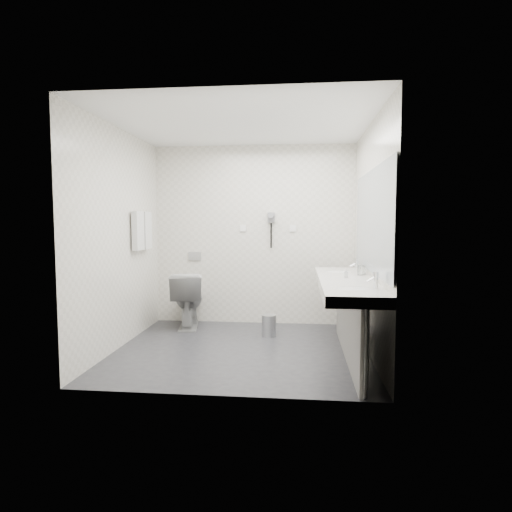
# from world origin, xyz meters

# --- Properties ---
(floor) EXTENTS (2.80, 2.80, 0.00)m
(floor) POSITION_xyz_m (0.00, 0.00, 0.00)
(floor) COLOR #2E2E34
(floor) RESTS_ON ground
(ceiling) EXTENTS (2.80, 2.80, 0.00)m
(ceiling) POSITION_xyz_m (0.00, 0.00, 2.50)
(ceiling) COLOR white
(ceiling) RESTS_ON wall_back
(wall_back) EXTENTS (2.80, 0.00, 2.80)m
(wall_back) POSITION_xyz_m (0.00, 1.30, 1.25)
(wall_back) COLOR white
(wall_back) RESTS_ON floor
(wall_front) EXTENTS (2.80, 0.00, 2.80)m
(wall_front) POSITION_xyz_m (0.00, -1.30, 1.25)
(wall_front) COLOR white
(wall_front) RESTS_ON floor
(wall_left) EXTENTS (0.00, 2.60, 2.60)m
(wall_left) POSITION_xyz_m (-1.40, 0.00, 1.25)
(wall_left) COLOR white
(wall_left) RESTS_ON floor
(wall_right) EXTENTS (0.00, 2.60, 2.60)m
(wall_right) POSITION_xyz_m (1.40, 0.00, 1.25)
(wall_right) COLOR white
(wall_right) RESTS_ON floor
(vanity_counter) EXTENTS (0.55, 2.20, 0.10)m
(vanity_counter) POSITION_xyz_m (1.12, -0.20, 0.80)
(vanity_counter) COLOR white
(vanity_counter) RESTS_ON floor
(vanity_panel) EXTENTS (0.03, 2.15, 0.75)m
(vanity_panel) POSITION_xyz_m (1.15, -0.20, 0.38)
(vanity_panel) COLOR gray
(vanity_panel) RESTS_ON floor
(vanity_post_near) EXTENTS (0.06, 0.06, 0.75)m
(vanity_post_near) POSITION_xyz_m (1.18, -1.24, 0.38)
(vanity_post_near) COLOR silver
(vanity_post_near) RESTS_ON floor
(vanity_post_far) EXTENTS (0.06, 0.06, 0.75)m
(vanity_post_far) POSITION_xyz_m (1.18, 0.84, 0.38)
(vanity_post_far) COLOR silver
(vanity_post_far) RESTS_ON floor
(mirror) EXTENTS (0.02, 2.20, 1.05)m
(mirror) POSITION_xyz_m (1.39, -0.20, 1.45)
(mirror) COLOR #B2BCC6
(mirror) RESTS_ON wall_right
(basin_near) EXTENTS (0.40, 0.31, 0.05)m
(basin_near) POSITION_xyz_m (1.12, -0.85, 0.83)
(basin_near) COLOR white
(basin_near) RESTS_ON vanity_counter
(basin_far) EXTENTS (0.40, 0.31, 0.05)m
(basin_far) POSITION_xyz_m (1.12, 0.45, 0.83)
(basin_far) COLOR white
(basin_far) RESTS_ON vanity_counter
(faucet_near) EXTENTS (0.04, 0.04, 0.15)m
(faucet_near) POSITION_xyz_m (1.32, -0.85, 0.92)
(faucet_near) COLOR silver
(faucet_near) RESTS_ON vanity_counter
(faucet_far) EXTENTS (0.04, 0.04, 0.15)m
(faucet_far) POSITION_xyz_m (1.32, 0.45, 0.92)
(faucet_far) COLOR silver
(faucet_far) RESTS_ON vanity_counter
(soap_bottle_a) EXTENTS (0.04, 0.04, 0.09)m
(soap_bottle_a) POSITION_xyz_m (1.14, -0.14, 0.90)
(soap_bottle_a) COLOR white
(soap_bottle_a) RESTS_ON vanity_counter
(glass_left) EXTENTS (0.07, 0.07, 0.11)m
(glass_left) POSITION_xyz_m (1.32, 0.10, 0.90)
(glass_left) COLOR silver
(glass_left) RESTS_ON vanity_counter
(glass_right) EXTENTS (0.06, 0.06, 0.11)m
(glass_right) POSITION_xyz_m (1.36, 0.15, 0.90)
(glass_right) COLOR silver
(glass_right) RESTS_ON vanity_counter
(toilet) EXTENTS (0.55, 0.81, 0.76)m
(toilet) POSITION_xyz_m (-0.87, 0.97, 0.38)
(toilet) COLOR white
(toilet) RESTS_ON floor
(flush_plate) EXTENTS (0.18, 0.02, 0.12)m
(flush_plate) POSITION_xyz_m (-0.85, 1.29, 0.95)
(flush_plate) COLOR #B2B5BA
(flush_plate) RESTS_ON wall_back
(pedal_bin) EXTENTS (0.21, 0.21, 0.26)m
(pedal_bin) POSITION_xyz_m (0.27, 0.60, 0.13)
(pedal_bin) COLOR #B2B5BA
(pedal_bin) RESTS_ON floor
(bin_lid) EXTENTS (0.18, 0.18, 0.02)m
(bin_lid) POSITION_xyz_m (0.27, 0.60, 0.26)
(bin_lid) COLOR #B2B5BA
(bin_lid) RESTS_ON pedal_bin
(towel_rail) EXTENTS (0.02, 0.62, 0.02)m
(towel_rail) POSITION_xyz_m (-1.35, 0.55, 1.55)
(towel_rail) COLOR silver
(towel_rail) RESTS_ON wall_left
(towel_near) EXTENTS (0.07, 0.24, 0.48)m
(towel_near) POSITION_xyz_m (-1.34, 0.41, 1.33)
(towel_near) COLOR white
(towel_near) RESTS_ON towel_rail
(towel_far) EXTENTS (0.07, 0.24, 0.48)m
(towel_far) POSITION_xyz_m (-1.34, 0.69, 1.33)
(towel_far) COLOR white
(towel_far) RESTS_ON towel_rail
(dryer_cradle) EXTENTS (0.10, 0.04, 0.14)m
(dryer_cradle) POSITION_xyz_m (0.25, 1.27, 1.50)
(dryer_cradle) COLOR gray
(dryer_cradle) RESTS_ON wall_back
(dryer_barrel) EXTENTS (0.08, 0.14, 0.08)m
(dryer_barrel) POSITION_xyz_m (0.25, 1.20, 1.53)
(dryer_barrel) COLOR gray
(dryer_barrel) RESTS_ON dryer_cradle
(dryer_cord) EXTENTS (0.02, 0.02, 0.35)m
(dryer_cord) POSITION_xyz_m (0.25, 1.26, 1.25)
(dryer_cord) COLOR black
(dryer_cord) RESTS_ON dryer_cradle
(switch_plate_a) EXTENTS (0.09, 0.02, 0.09)m
(switch_plate_a) POSITION_xyz_m (-0.15, 1.29, 1.35)
(switch_plate_a) COLOR white
(switch_plate_a) RESTS_ON wall_back
(switch_plate_b) EXTENTS (0.09, 0.02, 0.09)m
(switch_plate_b) POSITION_xyz_m (0.55, 1.29, 1.35)
(switch_plate_b) COLOR white
(switch_plate_b) RESTS_ON wall_back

